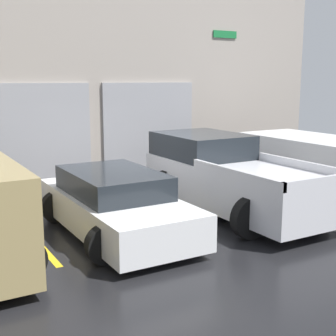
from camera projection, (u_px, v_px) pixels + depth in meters
ground_plane at (153, 209)px, 11.01m from camera, size 28.00×28.00×0.00m
shophouse_building at (97, 83)px, 13.26m from camera, size 15.37×0.68×5.90m
pickup_truck at (229, 176)px, 10.80m from camera, size 2.55×5.02×1.69m
sedan_white at (115, 204)px, 9.17m from camera, size 2.22×4.30×1.25m
sedan_side at (327, 165)px, 12.04m from camera, size 2.40×4.88×1.50m
parking_stripe_left at (41, 247)px, 8.53m from camera, size 0.12×2.20×0.01m
parking_stripe_centre at (180, 222)px, 9.99m from camera, size 0.12×2.20×0.01m
parking_stripe_right at (283, 204)px, 11.46m from camera, size 0.12×2.20×0.01m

